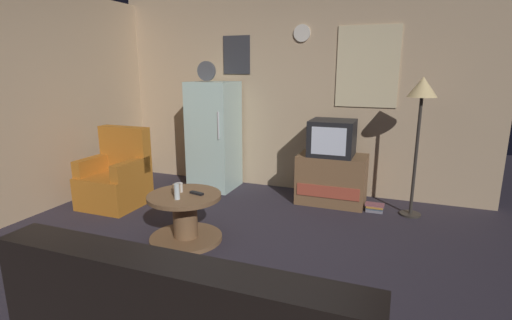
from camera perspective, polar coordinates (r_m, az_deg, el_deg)
name	(u,v)px	position (r m, az deg, el deg)	size (l,w,h in m)	color
ground_plane	(214,265)	(3.50, -6.25, -15.28)	(12.00, 12.00, 0.00)	#2D2833
wall_with_art	(294,91)	(5.36, 5.60, 10.11)	(5.20, 0.12, 2.73)	tan
fridge	(214,136)	(5.44, -6.23, 3.62)	(0.60, 0.62, 1.77)	silver
tv_stand	(332,179)	(4.97, 11.18, -2.78)	(0.84, 0.53, 0.62)	brown
crt_tv	(332,138)	(4.85, 11.25, 3.26)	(0.54, 0.51, 0.44)	black
standing_lamp	(422,98)	(4.61, 23.37, 8.42)	(0.32, 0.32, 1.59)	#332D28
coffee_table	(185,217)	(3.90, -10.46, -8.38)	(0.72, 0.72, 0.48)	brown
wine_glass	(177,192)	(3.67, -11.66, -4.61)	(0.05, 0.05, 0.15)	silver
mug_ceramic_white	(179,188)	(3.89, -11.36, -4.03)	(0.08, 0.08, 0.09)	silver
mug_ceramic_tan	(177,189)	(3.87, -11.71, -4.17)	(0.08, 0.08, 0.09)	tan
remote_control	(197,193)	(3.80, -8.81, -4.89)	(0.15, 0.04, 0.02)	black
armchair	(116,178)	(5.11, -20.02, -2.57)	(0.68, 0.68, 0.96)	#B2661E
book_stack	(375,208)	(4.86, 17.19, -6.75)	(0.22, 0.15, 0.09)	gray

